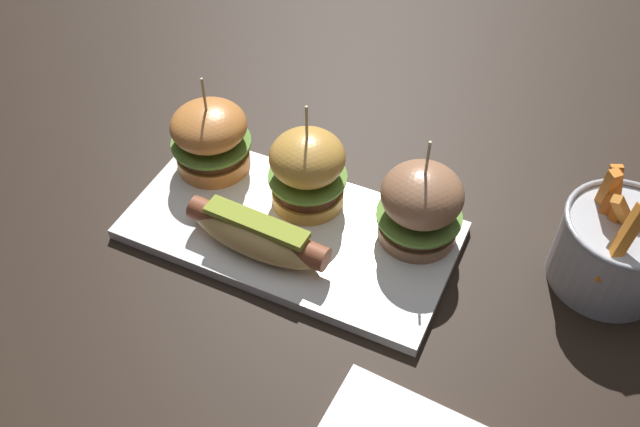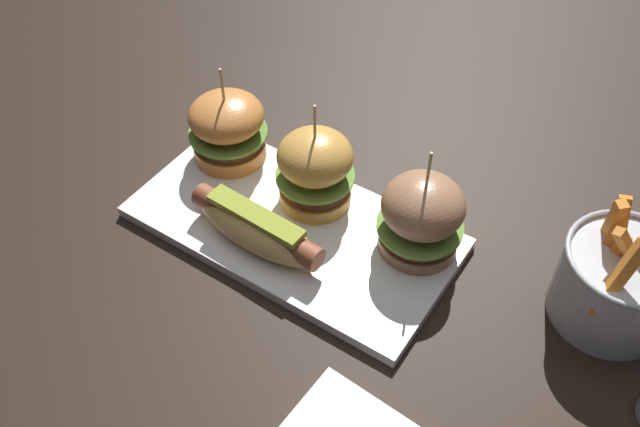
{
  "view_description": "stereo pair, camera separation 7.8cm",
  "coord_description": "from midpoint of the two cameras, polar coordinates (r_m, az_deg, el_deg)",
  "views": [
    {
      "loc": [
        0.26,
        -0.48,
        0.63
      ],
      "look_at": [
        0.04,
        0.0,
        0.05
      ],
      "focal_mm": 39.15,
      "sensor_mm": 36.0,
      "label": 1
    },
    {
      "loc": [
        0.33,
        -0.44,
        0.63
      ],
      "look_at": [
        0.04,
        0.0,
        0.05
      ],
      "focal_mm": 39.15,
      "sensor_mm": 36.0,
      "label": 2
    }
  ],
  "objects": [
    {
      "name": "platter_main",
      "position": [
        0.83,
        -5.11,
        -1.53
      ],
      "size": [
        0.38,
        0.19,
        0.01
      ],
      "primitive_type": "cube",
      "color": "white",
      "rests_on": "ground"
    },
    {
      "name": "slider_center",
      "position": [
        0.82,
        -3.94,
        3.5
      ],
      "size": [
        0.09,
        0.09,
        0.14
      ],
      "color": "gold",
      "rests_on": "platter_main"
    },
    {
      "name": "slider_right",
      "position": [
        0.78,
        5.41,
        0.57
      ],
      "size": [
        0.1,
        0.1,
        0.14
      ],
      "color": "#9F6E4C",
      "rests_on": "platter_main"
    },
    {
      "name": "fries_bucket",
      "position": [
        0.8,
        20.49,
        -2.87
      ],
      "size": [
        0.13,
        0.13,
        0.14
      ],
      "color": "#B7BABF",
      "rests_on": "ground"
    },
    {
      "name": "slider_left",
      "position": [
        0.88,
        -11.48,
        5.98
      ],
      "size": [
        0.1,
        0.1,
        0.13
      ],
      "color": "#CD7D3A",
      "rests_on": "platter_main"
    },
    {
      "name": "hot_dog",
      "position": [
        0.79,
        -7.96,
        -1.87
      ],
      "size": [
        0.17,
        0.06,
        0.05
      ],
      "color": "tan",
      "rests_on": "platter_main"
    },
    {
      "name": "ground_plane",
      "position": [
        0.83,
        -5.07,
        -1.85
      ],
      "size": [
        3.0,
        3.0,
        0.0
      ],
      "primitive_type": "plane",
      "color": "black"
    }
  ]
}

